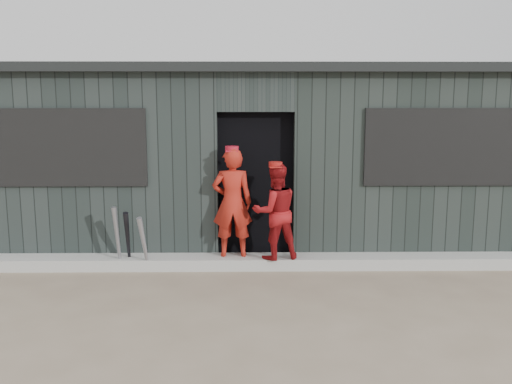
{
  "coord_description": "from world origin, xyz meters",
  "views": [
    {
      "loc": [
        -0.1,
        -5.31,
        2.23
      ],
      "look_at": [
        0.0,
        1.8,
        1.0
      ],
      "focal_mm": 40.0,
      "sensor_mm": 36.0,
      "label": 1
    }
  ],
  "objects_px": {
    "bat_mid": "(144,245)",
    "player_red_left": "(232,203)",
    "bat_left": "(117,239)",
    "player_red_right": "(275,212)",
    "bat_right": "(128,240)",
    "player_grey_back": "(288,216)",
    "dugout": "(255,155)"
  },
  "relations": [
    {
      "from": "bat_mid",
      "to": "player_red_left",
      "type": "distance_m",
      "value": 1.22
    },
    {
      "from": "bat_right",
      "to": "player_red_right",
      "type": "relative_size",
      "value": 0.66
    },
    {
      "from": "player_red_right",
      "to": "bat_left",
      "type": "bearing_deg",
      "value": -13.97
    },
    {
      "from": "dugout",
      "to": "player_grey_back",
      "type": "bearing_deg",
      "value": -68.5
    },
    {
      "from": "player_grey_back",
      "to": "bat_left",
      "type": "bearing_deg",
      "value": -10.57
    },
    {
      "from": "bat_left",
      "to": "player_red_left",
      "type": "relative_size",
      "value": 0.6
    },
    {
      "from": "bat_mid",
      "to": "player_red_left",
      "type": "relative_size",
      "value": 0.54
    },
    {
      "from": "player_grey_back",
      "to": "dugout",
      "type": "bearing_deg",
      "value": -95.54
    },
    {
      "from": "bat_right",
      "to": "player_grey_back",
      "type": "height_order",
      "value": "player_grey_back"
    },
    {
      "from": "bat_mid",
      "to": "dugout",
      "type": "xyz_separation_m",
      "value": [
        1.4,
        1.91,
        0.91
      ]
    },
    {
      "from": "bat_mid",
      "to": "player_grey_back",
      "type": "relative_size",
      "value": 0.68
    },
    {
      "from": "bat_left",
      "to": "dugout",
      "type": "xyz_separation_m",
      "value": [
        1.75,
        1.81,
        0.86
      ]
    },
    {
      "from": "bat_right",
      "to": "player_red_right",
      "type": "distance_m",
      "value": 1.91
    },
    {
      "from": "bat_mid",
      "to": "player_red_left",
      "type": "height_order",
      "value": "player_red_left"
    },
    {
      "from": "player_red_right",
      "to": "dugout",
      "type": "bearing_deg",
      "value": -97.18
    },
    {
      "from": "bat_right",
      "to": "player_grey_back",
      "type": "bearing_deg",
      "value": 16.17
    },
    {
      "from": "player_red_left",
      "to": "bat_right",
      "type": "bearing_deg",
      "value": 2.14
    },
    {
      "from": "player_red_left",
      "to": "player_grey_back",
      "type": "distance_m",
      "value": 0.95
    },
    {
      "from": "bat_left",
      "to": "player_grey_back",
      "type": "bearing_deg",
      "value": 16.47
    },
    {
      "from": "bat_mid",
      "to": "player_grey_back",
      "type": "distance_m",
      "value": 2.01
    },
    {
      "from": "bat_left",
      "to": "player_red_right",
      "type": "bearing_deg",
      "value": 1.04
    },
    {
      "from": "bat_right",
      "to": "bat_left",
      "type": "bearing_deg",
      "value": -158.61
    },
    {
      "from": "player_red_left",
      "to": "dugout",
      "type": "bearing_deg",
      "value": -103.11
    },
    {
      "from": "player_red_right",
      "to": "dugout",
      "type": "relative_size",
      "value": 0.15
    },
    {
      "from": "bat_left",
      "to": "dugout",
      "type": "distance_m",
      "value": 2.66
    },
    {
      "from": "player_red_left",
      "to": "player_grey_back",
      "type": "height_order",
      "value": "player_red_left"
    },
    {
      "from": "player_grey_back",
      "to": "dugout",
      "type": "relative_size",
      "value": 0.14
    },
    {
      "from": "player_grey_back",
      "to": "dugout",
      "type": "xyz_separation_m",
      "value": [
        -0.45,
        1.15,
        0.73
      ]
    },
    {
      "from": "player_grey_back",
      "to": "bat_mid",
      "type": "bearing_deg",
      "value": -4.8
    },
    {
      "from": "dugout",
      "to": "player_red_left",
      "type": "bearing_deg",
      "value": -100.45
    },
    {
      "from": "player_red_left",
      "to": "dugout",
      "type": "height_order",
      "value": "dugout"
    },
    {
      "from": "bat_left",
      "to": "dugout",
      "type": "bearing_deg",
      "value": 45.84
    }
  ]
}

